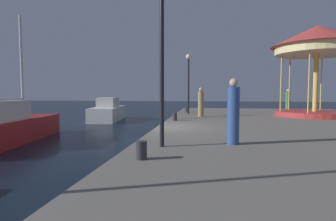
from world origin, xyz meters
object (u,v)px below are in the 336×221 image
object	(u,v)px
motorboat_white	(108,112)
bollard_south	(187,110)
sailboat_red	(7,127)
carousel	(317,48)
bollard_center	(141,150)
lamp_post_near_edge	(162,33)
person_near_carousel	(233,114)
lamp_post_mid_promenade	(189,73)
person_mid_promenade	(201,103)
person_far_corner	(288,101)
bollard_north	(175,117)

from	to	relation	value
motorboat_white	bollard_south	distance (m)	6.57
sailboat_red	carousel	bearing A→B (deg)	24.36
bollard_center	bollard_south	bearing A→B (deg)	89.99
lamp_post_near_edge	person_near_carousel	world-z (taller)	lamp_post_near_edge
lamp_post_near_edge	person_near_carousel	bearing A→B (deg)	18.03
sailboat_red	person_near_carousel	world-z (taller)	sailboat_red
person_near_carousel	sailboat_red	bearing A→B (deg)	162.33
motorboat_white	person_near_carousel	world-z (taller)	person_near_carousel
sailboat_red	lamp_post_mid_promenade	size ratio (longest dim) A/B	1.75
carousel	bollard_south	world-z (taller)	carousel
person_mid_promenade	person_far_corner	bearing A→B (deg)	40.23
motorboat_white	bollard_center	xyz separation A→B (m)	(6.47, -15.34, 0.29)
lamp_post_mid_promenade	person_near_carousel	xyz separation A→B (m)	(1.93, -10.77, -1.93)
bollard_center	person_near_carousel	world-z (taller)	person_near_carousel
bollard_north	lamp_post_near_edge	bearing A→B (deg)	-86.42
lamp_post_near_edge	person_far_corner	world-z (taller)	lamp_post_near_edge
bollard_north	person_mid_promenade	distance (m)	3.05
lamp_post_mid_promenade	person_far_corner	size ratio (longest dim) A/B	2.34
motorboat_white	bollard_center	size ratio (longest dim) A/B	14.00
carousel	bollard_north	xyz separation A→B (m)	(-8.23, -3.78, -3.92)
bollard_north	person_mid_promenade	world-z (taller)	person_mid_promenade
bollard_north	bollard_center	distance (m)	8.21
bollard_north	bollard_south	xyz separation A→B (m)	(0.21, 6.10, 0.00)
bollard_north	person_near_carousel	world-z (taller)	person_near_carousel
sailboat_red	person_far_corner	size ratio (longest dim) A/B	4.08
motorboat_white	lamp_post_near_edge	size ratio (longest dim) A/B	1.27
person_far_corner	sailboat_red	bearing A→B (deg)	-142.64
person_far_corner	person_mid_promenade	bearing A→B (deg)	-139.77
bollard_south	bollard_center	bearing A→B (deg)	-90.01
lamp_post_near_edge	person_far_corner	size ratio (longest dim) A/B	2.55
sailboat_red	motorboat_white	size ratio (longest dim) A/B	1.26
lamp_post_near_edge	person_mid_promenade	world-z (taller)	lamp_post_near_edge
sailboat_red	bollard_north	distance (m)	7.76
lamp_post_near_edge	bollard_south	bearing A→B (deg)	90.97
carousel	lamp_post_mid_promenade	size ratio (longest dim) A/B	1.36
bollard_north	person_near_carousel	xyz separation A→B (m)	(2.34, -6.16, 0.66)
lamp_post_mid_promenade	bollard_north	bearing A→B (deg)	-95.13
motorboat_white	bollard_south	xyz separation A→B (m)	(6.48, -1.04, 0.29)
lamp_post_near_edge	bollard_north	bearing A→B (deg)	93.58
lamp_post_near_edge	lamp_post_mid_promenade	world-z (taller)	lamp_post_near_edge
lamp_post_near_edge	bollard_south	size ratio (longest dim) A/B	11.04
lamp_post_mid_promenade	bollard_south	size ratio (longest dim) A/B	10.12
person_far_corner	person_near_carousel	bearing A→B (deg)	-111.15
bollard_center	person_near_carousel	xyz separation A→B (m)	(2.14, 2.05, 0.66)
lamp_post_mid_promenade	person_mid_promenade	xyz separation A→B (m)	(0.88, -1.92, -1.96)
motorboat_white	person_near_carousel	bearing A→B (deg)	-57.05
sailboat_red	bollard_north	xyz separation A→B (m)	(7.08, 3.15, 0.27)
sailboat_red	person_far_corner	distance (m)	18.92
motorboat_white	person_far_corner	size ratio (longest dim) A/B	3.23
lamp_post_mid_promenade	bollard_center	size ratio (longest dim) A/B	10.12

